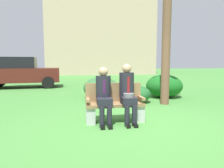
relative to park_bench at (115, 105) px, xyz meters
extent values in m
plane|color=#47883A|center=(0.36, -0.30, -0.39)|extent=(80.00, 80.00, 0.00)
cube|color=#99754C|center=(0.00, -0.05, 0.02)|extent=(1.34, 0.44, 0.07)
cube|color=#99754C|center=(0.00, 0.14, 0.28)|extent=(1.34, 0.06, 0.45)
cube|color=#99754C|center=(-0.63, -0.05, 0.16)|extent=(0.08, 0.44, 0.06)
cube|color=#99754C|center=(0.63, -0.05, 0.16)|extent=(0.08, 0.44, 0.06)
cube|color=silver|center=(-0.57, -0.05, -0.20)|extent=(0.20, 0.37, 0.38)
cube|color=silver|center=(0.57, -0.05, -0.20)|extent=(0.20, 0.37, 0.38)
cube|color=#23232D|center=(-0.27, -0.22, 0.14)|extent=(0.32, 0.38, 0.16)
cylinder|color=#23232D|center=(-0.35, -0.41, -0.17)|extent=(0.11, 0.11, 0.45)
cylinder|color=#23232D|center=(-0.19, -0.41, -0.17)|extent=(0.11, 0.11, 0.45)
cube|color=black|center=(-0.35, -0.47, -0.36)|extent=(0.09, 0.22, 0.07)
cube|color=black|center=(-0.19, -0.47, -0.36)|extent=(0.09, 0.22, 0.07)
cylinder|color=#23232D|center=(-0.27, -0.03, 0.44)|extent=(0.34, 0.34, 0.50)
cube|color=#4C1951|center=(-0.27, -0.19, 0.46)|extent=(0.05, 0.01, 0.32)
sphere|color=tan|center=(-0.27, -0.03, 0.78)|extent=(0.21, 0.21, 0.21)
cube|color=#23232D|center=(0.28, -0.22, 0.14)|extent=(0.32, 0.38, 0.16)
cylinder|color=#23232D|center=(0.20, -0.41, -0.17)|extent=(0.11, 0.11, 0.45)
cylinder|color=#23232D|center=(0.36, -0.41, -0.17)|extent=(0.11, 0.11, 0.45)
cube|color=black|center=(0.20, -0.47, -0.36)|extent=(0.09, 0.22, 0.07)
cube|color=black|center=(0.36, -0.47, -0.36)|extent=(0.09, 0.22, 0.07)
cylinder|color=#23232D|center=(0.28, -0.03, 0.47)|extent=(0.34, 0.34, 0.57)
cube|color=maroon|center=(0.28, -0.19, 0.49)|extent=(0.05, 0.01, 0.37)
sphere|color=tan|center=(0.28, -0.03, 0.85)|extent=(0.21, 0.21, 0.21)
cylinder|color=slate|center=(0.28, -0.24, 0.26)|extent=(0.24, 0.24, 0.09)
cylinder|color=brown|center=(2.02, 1.67, 2.03)|extent=(0.28, 0.28, 4.86)
ellipsoid|color=#1A641F|center=(2.56, 2.91, 0.06)|extent=(1.45, 1.33, 0.91)
ellipsoid|color=#336B37|center=(0.03, 3.01, 0.02)|extent=(1.33, 1.22, 0.83)
ellipsoid|color=#23612D|center=(1.18, 2.05, -0.10)|extent=(0.95, 0.87, 0.59)
cube|color=#591E19|center=(-3.82, 7.15, 0.31)|extent=(4.02, 1.89, 0.76)
cube|color=black|center=(-3.97, 7.14, 0.99)|extent=(1.81, 1.50, 0.60)
cylinder|color=black|center=(-2.53, 8.04, -0.07)|extent=(0.65, 0.19, 0.64)
cylinder|color=black|center=(-2.40, 6.49, -0.07)|extent=(0.65, 0.19, 0.64)
cylinder|color=black|center=(-5.25, 7.81, -0.07)|extent=(0.65, 0.19, 0.64)
cube|color=#D0AF95|center=(1.97, 21.96, 4.94)|extent=(12.40, 8.95, 10.68)
camera|label=1|loc=(-0.84, -4.52, 0.99)|focal=32.00mm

